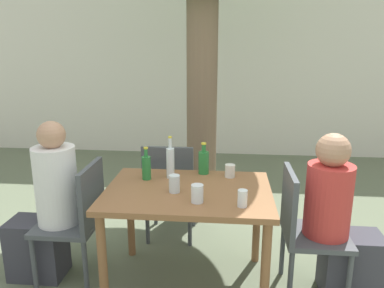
{
  "coord_description": "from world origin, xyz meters",
  "views": [
    {
      "loc": [
        0.26,
        -2.44,
        1.74
      ],
      "look_at": [
        0.0,
        0.3,
        1.01
      ],
      "focal_mm": 35.0,
      "sensor_mm": 36.0,
      "label": 1
    }
  ],
  "objects_px": {
    "person_seated_1": "(339,226)",
    "drinking_glass_2": "(242,198)",
    "drinking_glass_0": "(230,171)",
    "person_seated_0": "(47,211)",
    "drinking_glass_1": "(174,184)",
    "green_bottle_1": "(204,162)",
    "patio_chair_2": "(170,186)",
    "green_bottle_2": "(146,167)",
    "water_bottle_0": "(170,162)",
    "dining_table_front": "(188,202)",
    "drinking_glass_3": "(197,194)",
    "patio_chair_1": "(304,225)",
    "patio_chair_0": "(78,216)"
  },
  "relations": [
    {
      "from": "person_seated_1",
      "to": "drinking_glass_2",
      "type": "distance_m",
      "value": 0.78
    },
    {
      "from": "drinking_glass_0",
      "to": "drinking_glass_2",
      "type": "relative_size",
      "value": 0.9
    },
    {
      "from": "person_seated_0",
      "to": "drinking_glass_1",
      "type": "height_order",
      "value": "person_seated_0"
    },
    {
      "from": "drinking_glass_2",
      "to": "green_bottle_1",
      "type": "bearing_deg",
      "value": 115.19
    },
    {
      "from": "person_seated_1",
      "to": "drinking_glass_0",
      "type": "xyz_separation_m",
      "value": [
        -0.76,
        0.28,
        0.28
      ]
    },
    {
      "from": "patio_chair_2",
      "to": "green_bottle_2",
      "type": "height_order",
      "value": "green_bottle_2"
    },
    {
      "from": "patio_chair_2",
      "to": "water_bottle_0",
      "type": "distance_m",
      "value": 0.56
    },
    {
      "from": "drinking_glass_0",
      "to": "drinking_glass_2",
      "type": "xyz_separation_m",
      "value": [
        0.08,
        -0.54,
        0.01
      ]
    },
    {
      "from": "green_bottle_1",
      "to": "drinking_glass_0",
      "type": "height_order",
      "value": "green_bottle_1"
    },
    {
      "from": "green_bottle_2",
      "to": "drinking_glass_0",
      "type": "distance_m",
      "value": 0.64
    },
    {
      "from": "dining_table_front",
      "to": "green_bottle_1",
      "type": "relative_size",
      "value": 4.66
    },
    {
      "from": "water_bottle_0",
      "to": "person_seated_0",
      "type": "bearing_deg",
      "value": -165.85
    },
    {
      "from": "dining_table_front",
      "to": "drinking_glass_0",
      "type": "xyz_separation_m",
      "value": [
        0.29,
        0.28,
        0.15
      ]
    },
    {
      "from": "drinking_glass_3",
      "to": "patio_chair_1",
      "type": "bearing_deg",
      "value": 16.15
    },
    {
      "from": "person_seated_1",
      "to": "drinking_glass_2",
      "type": "relative_size",
      "value": 10.82
    },
    {
      "from": "patio_chair_2",
      "to": "green_bottle_1",
      "type": "distance_m",
      "value": 0.55
    },
    {
      "from": "patio_chair_1",
      "to": "drinking_glass_1",
      "type": "xyz_separation_m",
      "value": [
        -0.9,
        -0.06,
        0.3
      ]
    },
    {
      "from": "person_seated_0",
      "to": "patio_chair_2",
      "type": "bearing_deg",
      "value": 128.46
    },
    {
      "from": "patio_chair_0",
      "to": "drinking_glass_2",
      "type": "height_order",
      "value": "patio_chair_0"
    },
    {
      "from": "patio_chair_0",
      "to": "drinking_glass_0",
      "type": "height_order",
      "value": "patio_chair_0"
    },
    {
      "from": "water_bottle_0",
      "to": "green_bottle_2",
      "type": "distance_m",
      "value": 0.18
    },
    {
      "from": "green_bottle_1",
      "to": "drinking_glass_3",
      "type": "height_order",
      "value": "green_bottle_1"
    },
    {
      "from": "person_seated_0",
      "to": "water_bottle_0",
      "type": "height_order",
      "value": "person_seated_0"
    },
    {
      "from": "patio_chair_0",
      "to": "green_bottle_1",
      "type": "relative_size",
      "value": 3.65
    },
    {
      "from": "green_bottle_2",
      "to": "green_bottle_1",
      "type": "bearing_deg",
      "value": 21.97
    },
    {
      "from": "drinking_glass_1",
      "to": "drinking_glass_2",
      "type": "height_order",
      "value": "drinking_glass_1"
    },
    {
      "from": "patio_chair_0",
      "to": "drinking_glass_1",
      "type": "distance_m",
      "value": 0.79
    },
    {
      "from": "person_seated_0",
      "to": "water_bottle_0",
      "type": "bearing_deg",
      "value": 104.15
    },
    {
      "from": "patio_chair_1",
      "to": "patio_chair_2",
      "type": "distance_m",
      "value": 1.23
    },
    {
      "from": "patio_chair_0",
      "to": "drinking_glass_2",
      "type": "bearing_deg",
      "value": 77.96
    },
    {
      "from": "dining_table_front",
      "to": "drinking_glass_1",
      "type": "relative_size",
      "value": 9.55
    },
    {
      "from": "person_seated_0",
      "to": "patio_chair_1",
      "type": "bearing_deg",
      "value": 90.0
    },
    {
      "from": "drinking_glass_3",
      "to": "drinking_glass_0",
      "type": "bearing_deg",
      "value": 66.98
    },
    {
      "from": "drinking_glass_0",
      "to": "drinking_glass_1",
      "type": "distance_m",
      "value": 0.51
    },
    {
      "from": "drinking_glass_0",
      "to": "drinking_glass_3",
      "type": "bearing_deg",
      "value": -113.02
    },
    {
      "from": "drinking_glass_2",
      "to": "drinking_glass_3",
      "type": "bearing_deg",
      "value": 172.0
    },
    {
      "from": "patio_chair_1",
      "to": "water_bottle_0",
      "type": "relative_size",
      "value": 2.81
    },
    {
      "from": "patio_chair_1",
      "to": "drinking_glass_2",
      "type": "bearing_deg",
      "value": 119.54
    },
    {
      "from": "person_seated_1",
      "to": "water_bottle_0",
      "type": "relative_size",
      "value": 3.64
    },
    {
      "from": "green_bottle_2",
      "to": "drinking_glass_0",
      "type": "bearing_deg",
      "value": 9.72
    },
    {
      "from": "patio_chair_2",
      "to": "drinking_glass_0",
      "type": "xyz_separation_m",
      "value": [
        0.53,
        -0.37,
        0.29
      ]
    },
    {
      "from": "drinking_glass_1",
      "to": "green_bottle_2",
      "type": "bearing_deg",
      "value": 136.34
    },
    {
      "from": "person_seated_1",
      "to": "drinking_glass_0",
      "type": "height_order",
      "value": "person_seated_1"
    },
    {
      "from": "patio_chair_1",
      "to": "patio_chair_2",
      "type": "xyz_separation_m",
      "value": [
        -1.05,
        0.65,
        0.0
      ]
    },
    {
      "from": "person_seated_1",
      "to": "drinking_glass_3",
      "type": "height_order",
      "value": "person_seated_1"
    },
    {
      "from": "water_bottle_0",
      "to": "green_bottle_1",
      "type": "distance_m",
      "value": 0.27
    },
    {
      "from": "dining_table_front",
      "to": "drinking_glass_2",
      "type": "relative_size",
      "value": 10.65
    },
    {
      "from": "green_bottle_2",
      "to": "drinking_glass_1",
      "type": "bearing_deg",
      "value": -43.66
    },
    {
      "from": "green_bottle_2",
      "to": "drinking_glass_0",
      "type": "relative_size",
      "value": 2.54
    },
    {
      "from": "green_bottle_1",
      "to": "green_bottle_2",
      "type": "distance_m",
      "value": 0.45
    }
  ]
}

